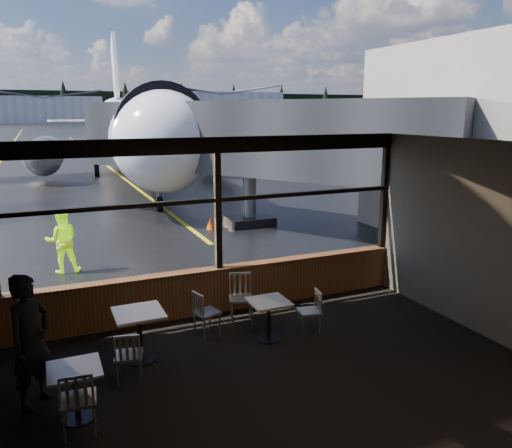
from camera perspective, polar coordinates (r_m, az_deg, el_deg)
ground_plane at (r=129.11m, az=-22.42°, el=10.07°), size 520.00×520.00×0.00m
carpet_floor at (r=7.84m, az=3.47°, el=-17.63°), size 8.00×6.00×0.01m
ceiling at (r=6.78m, az=3.86°, el=8.74°), size 8.00×6.00×0.04m
wall_right at (r=9.56m, az=25.54°, el=-1.95°), size 0.04×6.00×3.50m
wall_back at (r=4.86m, az=20.55°, el=-15.34°), size 8.00×0.04×3.50m
window_sill at (r=10.16m, az=-4.22°, el=-7.56°), size 8.00×0.28×0.90m
window_header at (r=9.55m, az=-4.51°, el=8.99°), size 8.00×0.18×0.30m
mullion_centre at (r=9.69m, az=-4.39°, el=2.19°), size 0.12×0.12×2.60m
mullion_right at (r=11.58m, az=14.45°, el=3.56°), size 0.12×0.12×2.60m
window_transom at (r=9.67m, az=-4.40°, el=2.77°), size 8.00×0.10×0.08m
airliner at (r=31.90m, az=-14.21°, el=14.81°), size 32.01×37.26×10.63m
jet_bridge at (r=16.05m, az=1.35°, el=7.65°), size 9.53×11.65×5.08m
cafe_table_near at (r=8.98m, az=1.47°, el=-10.93°), size 0.66×0.66×0.73m
cafe_table_mid at (r=8.47m, az=-13.14°, el=-12.37°), size 0.77×0.77×0.85m
cafe_table_left at (r=7.28m, az=-19.84°, el=-17.77°), size 0.67×0.67×0.73m
chair_near_e at (r=9.28m, az=6.06°, el=-9.94°), size 0.51×0.51×0.80m
chair_near_w at (r=9.17m, az=-5.63°, el=-10.06°), size 0.57×0.57×0.85m
chair_near_n at (r=9.62m, az=-1.72°, el=-8.56°), size 0.65×0.65×0.95m
chair_mid_s at (r=7.90m, az=-14.32°, el=-14.38°), size 0.55×0.55×0.84m
chair_left_s at (r=6.95m, az=-19.65°, el=-18.46°), size 0.54×0.54×0.91m
passenger at (r=7.55m, az=-24.35°, el=-12.10°), size 0.80×0.81×1.89m
ground_crew at (r=13.37m, az=-21.28°, el=-1.79°), size 0.80×0.63×1.63m
cone_nose at (r=17.24m, az=-5.16°, el=0.15°), size 0.32×0.32×0.44m
terminal_annex at (r=17.46m, az=25.50°, el=8.35°), size 5.00×7.00×6.00m
hangar_mid at (r=194.04m, az=-23.06°, el=12.09°), size 38.00×15.00×10.00m
hangar_right at (r=197.38m, az=-4.93°, el=13.32°), size 50.00×20.00×12.00m
fuel_tank_c at (r=191.14m, az=-26.04°, el=11.22°), size 8.00×8.00×6.00m
treeline at (r=219.04m, az=-23.19°, el=12.30°), size 360.00×3.00×12.00m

